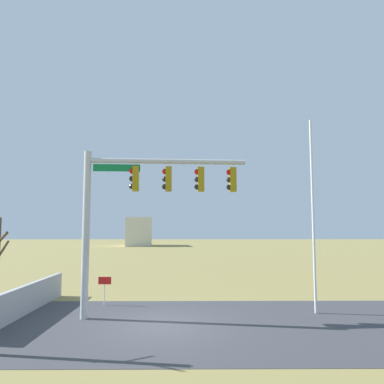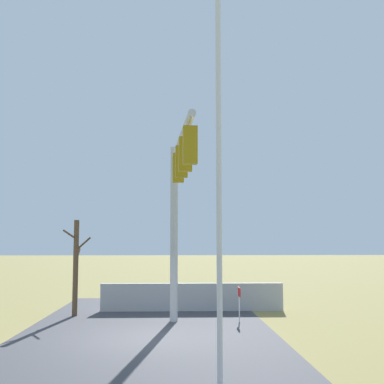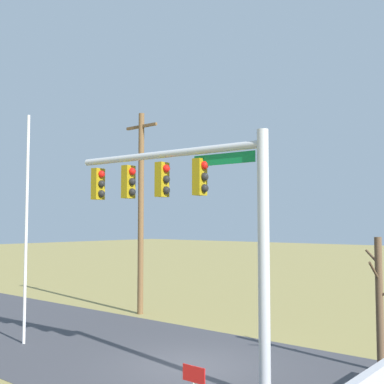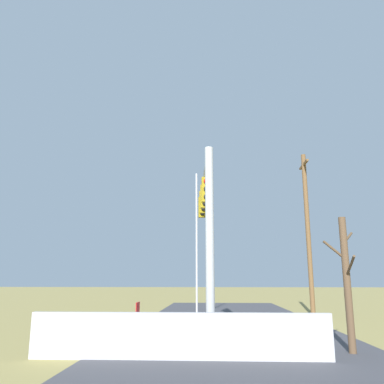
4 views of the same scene
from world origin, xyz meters
name	(u,v)px [view 1 (image 1 of 4)]	position (x,y,z in m)	size (l,w,h in m)	color
ground_plane	(162,325)	(0.00, 0.00, 0.00)	(160.00, 160.00, 0.00)	olive
road_surface	(276,324)	(-4.00, 0.00, 0.01)	(28.00, 8.00, 0.01)	#3D3D42
sidewalk_corner	(57,319)	(3.96, -0.81, 0.00)	(6.00, 6.00, 0.01)	#B7B5AD
retaining_fence	(26,299)	(5.45, -1.58, 0.56)	(0.20, 7.49, 1.13)	#A8A8AD
signal_mast	(141,197)	(0.93, -0.95, 4.55)	(6.28, 0.71, 6.31)	#B2B5BA
flagpole	(313,214)	(-5.96, -1.61, 3.91)	(0.10, 0.10, 7.81)	silver
open_sign	(105,284)	(2.73, -3.14, 0.91)	(0.56, 0.04, 1.22)	silver
distant_building	(138,232)	(7.80, -50.50, 2.42)	(6.01, 4.34, 4.84)	beige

